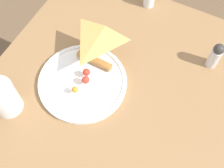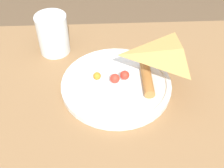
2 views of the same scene
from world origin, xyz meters
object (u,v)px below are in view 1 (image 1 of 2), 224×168
(plate_pizza, at_px, (83,81))
(milk_glass, at_px, (4,99))
(pepper_shaker, at_px, (215,55))
(dining_table, at_px, (98,136))

(plate_pizza, distance_m, milk_glass, 0.23)
(milk_glass, xyz_separation_m, pepper_shaker, (-0.40, 0.47, 0.00))
(milk_glass, relative_size, pepper_shaker, 1.12)
(milk_glass, distance_m, pepper_shaker, 0.62)
(dining_table, distance_m, pepper_shaker, 0.43)
(milk_glass, bearing_deg, pepper_shaker, 130.47)
(dining_table, distance_m, plate_pizza, 0.19)
(plate_pizza, bearing_deg, pepper_shaker, 126.80)
(plate_pizza, xyz_separation_m, milk_glass, (0.16, -0.15, 0.03))
(pepper_shaker, bearing_deg, plate_pizza, -53.20)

